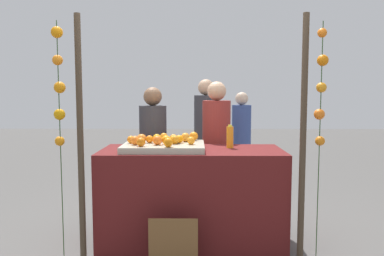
{
  "coord_description": "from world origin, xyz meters",
  "views": [
    {
      "loc": [
        0.04,
        -3.78,
        1.51
      ],
      "look_at": [
        0.0,
        0.15,
        1.14
      ],
      "focal_mm": 35.83,
      "sensor_mm": 36.0,
      "label": 1
    }
  ],
  "objects_px": {
    "orange_0": "(157,140)",
    "vendor_right": "(216,156)",
    "stall_counter": "(192,196)",
    "juice_bottle": "(230,137)",
    "orange_1": "(141,138)",
    "vendor_left": "(153,159)",
    "chalkboard_sign": "(173,244)"
  },
  "relations": [
    {
      "from": "orange_0",
      "to": "vendor_left",
      "type": "xyz_separation_m",
      "value": [
        -0.12,
        0.73,
        -0.32
      ]
    },
    {
      "from": "chalkboard_sign",
      "to": "vendor_left",
      "type": "xyz_separation_m",
      "value": [
        -0.3,
        1.22,
        0.52
      ]
    },
    {
      "from": "orange_0",
      "to": "chalkboard_sign",
      "type": "bearing_deg",
      "value": -69.94
    },
    {
      "from": "orange_1",
      "to": "vendor_left",
      "type": "bearing_deg",
      "value": 79.63
    },
    {
      "from": "juice_bottle",
      "to": "chalkboard_sign",
      "type": "distance_m",
      "value": 1.23
    },
    {
      "from": "stall_counter",
      "to": "vendor_right",
      "type": "xyz_separation_m",
      "value": [
        0.28,
        0.66,
        0.29
      ]
    },
    {
      "from": "stall_counter",
      "to": "juice_bottle",
      "type": "xyz_separation_m",
      "value": [
        0.39,
        0.11,
        0.58
      ]
    },
    {
      "from": "orange_1",
      "to": "vendor_left",
      "type": "height_order",
      "value": "vendor_left"
    },
    {
      "from": "stall_counter",
      "to": "orange_1",
      "type": "bearing_deg",
      "value": 161.45
    },
    {
      "from": "chalkboard_sign",
      "to": "vendor_left",
      "type": "bearing_deg",
      "value": 103.94
    },
    {
      "from": "orange_1",
      "to": "juice_bottle",
      "type": "bearing_deg",
      "value": -4.44
    },
    {
      "from": "vendor_right",
      "to": "chalkboard_sign",
      "type": "bearing_deg",
      "value": -108.97
    },
    {
      "from": "orange_1",
      "to": "vendor_left",
      "type": "distance_m",
      "value": 0.54
    },
    {
      "from": "chalkboard_sign",
      "to": "juice_bottle",
      "type": "bearing_deg",
      "value": 52.74
    },
    {
      "from": "orange_0",
      "to": "orange_1",
      "type": "relative_size",
      "value": 1.24
    },
    {
      "from": "stall_counter",
      "to": "orange_1",
      "type": "height_order",
      "value": "orange_1"
    },
    {
      "from": "vendor_right",
      "to": "stall_counter",
      "type": "bearing_deg",
      "value": -113.1
    },
    {
      "from": "juice_bottle",
      "to": "vendor_right",
      "type": "xyz_separation_m",
      "value": [
        -0.11,
        0.55,
        -0.29
      ]
    },
    {
      "from": "orange_1",
      "to": "vendor_right",
      "type": "relative_size",
      "value": 0.04
    },
    {
      "from": "stall_counter",
      "to": "juice_bottle",
      "type": "height_order",
      "value": "juice_bottle"
    },
    {
      "from": "orange_0",
      "to": "juice_bottle",
      "type": "distance_m",
      "value": 0.75
    },
    {
      "from": "juice_bottle",
      "to": "vendor_left",
      "type": "height_order",
      "value": "vendor_left"
    },
    {
      "from": "juice_bottle",
      "to": "orange_0",
      "type": "bearing_deg",
      "value": -162.77
    },
    {
      "from": "orange_0",
      "to": "chalkboard_sign",
      "type": "relative_size",
      "value": 0.2
    },
    {
      "from": "stall_counter",
      "to": "juice_bottle",
      "type": "relative_size",
      "value": 7.66
    },
    {
      "from": "orange_0",
      "to": "stall_counter",
      "type": "bearing_deg",
      "value": 19.2
    },
    {
      "from": "orange_0",
      "to": "vendor_right",
      "type": "bearing_deg",
      "value": 51.59
    },
    {
      "from": "stall_counter",
      "to": "vendor_left",
      "type": "distance_m",
      "value": 0.81
    },
    {
      "from": "orange_0",
      "to": "orange_1",
      "type": "xyz_separation_m",
      "value": [
        -0.2,
        0.3,
        -0.01
      ]
    },
    {
      "from": "orange_0",
      "to": "vendor_right",
      "type": "distance_m",
      "value": 1.03
    },
    {
      "from": "orange_1",
      "to": "chalkboard_sign",
      "type": "height_order",
      "value": "orange_1"
    },
    {
      "from": "orange_1",
      "to": "vendor_right",
      "type": "distance_m",
      "value": 0.98
    }
  ]
}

